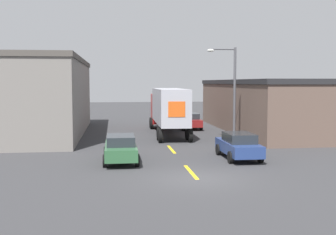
# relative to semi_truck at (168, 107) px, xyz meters

# --- Properties ---
(ground_plane) EXTENTS (160.00, 160.00, 0.00)m
(ground_plane) POSITION_rel_semi_truck_xyz_m (-0.86, -17.57, -2.40)
(ground_plane) COLOR #333335
(road_centerline) EXTENTS (0.20, 18.17, 0.01)m
(road_centerline) POSITION_rel_semi_truck_xyz_m (-0.86, -8.60, -2.39)
(road_centerline) COLOR gold
(road_centerline) RESTS_ON ground_plane
(warehouse_left) EXTENTS (11.65, 20.43, 6.66)m
(warehouse_left) POSITION_rel_semi_truck_xyz_m (-13.18, 1.40, 0.94)
(warehouse_left) COLOR slate
(warehouse_left) RESTS_ON ground_plane
(warehouse_right) EXTENTS (9.78, 21.35, 4.84)m
(warehouse_right) POSITION_rel_semi_truck_xyz_m (10.53, 1.41, 0.03)
(warehouse_right) COLOR brown
(warehouse_right) RESTS_ON ground_plane
(semi_truck) EXTENTS (2.84, 12.68, 4.04)m
(semi_truck) POSITION_rel_semi_truck_xyz_m (0.00, 0.00, 0.00)
(semi_truck) COLOR #B21919
(semi_truck) RESTS_ON ground_plane
(parked_car_right_far) EXTENTS (1.98, 4.53, 1.57)m
(parked_car_right_far) POSITION_rel_semi_truck_xyz_m (2.66, 3.86, -1.57)
(parked_car_right_far) COLOR maroon
(parked_car_right_far) RESTS_ON ground_plane
(parked_car_right_near) EXTENTS (1.98, 4.53, 1.57)m
(parked_car_right_near) POSITION_rel_semi_truck_xyz_m (2.66, -12.64, -1.57)
(parked_car_right_near) COLOR navy
(parked_car_right_near) RESTS_ON ground_plane
(parked_car_left_near) EXTENTS (1.98, 4.53, 1.57)m
(parked_car_left_near) POSITION_rel_semi_truck_xyz_m (-4.38, -12.83, -1.57)
(parked_car_left_near) COLOR #2D5B38
(parked_car_left_near) RESTS_ON ground_plane
(street_lamp) EXTENTS (2.30, 0.32, 7.26)m
(street_lamp) POSITION_rel_semi_truck_xyz_m (4.28, -5.17, 1.84)
(street_lamp) COLOR #4C4C51
(street_lamp) RESTS_ON ground_plane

